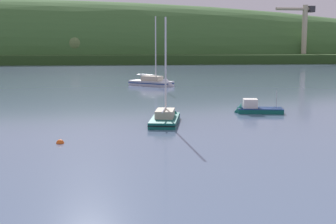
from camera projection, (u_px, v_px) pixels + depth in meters
The scene contains 5 objects.
dockside_crane at pixel (304, 34), 183.31m from camera, with size 15.22×4.37×21.61m.
sailboat_near_mooring at pixel (156, 84), 87.51m from camera, with size 8.67×8.39×13.85m.
sailboat_outer_reach at pixel (166, 120), 48.61m from camera, with size 4.61×8.38×11.66m.
fishing_boat_moored at pixel (254, 110), 54.66m from camera, with size 5.82×3.59×3.45m.
mooring_buoy_off_fishing_boat at pixel (60, 143), 38.41m from camera, with size 0.63×0.63×0.71m.
Camera 1 is at (-0.51, -7.69, 8.11)m, focal length 51.41 mm.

